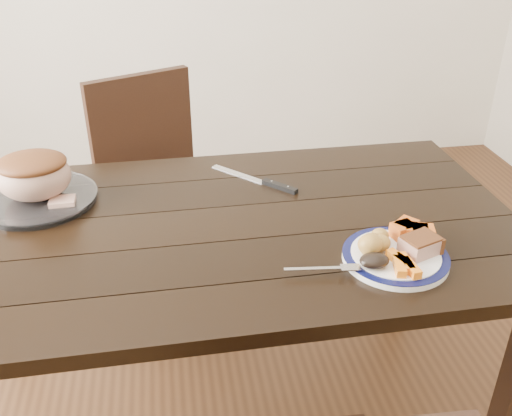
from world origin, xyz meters
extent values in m
plane|color=#472B16|center=(0.00, 0.00, 0.00)|extent=(4.00, 4.00, 0.00)
cube|color=black|center=(0.00, 0.00, 0.73)|extent=(1.61, 0.91, 0.04)
cube|color=black|center=(-0.72, 0.37, 0.35)|extent=(0.07, 0.07, 0.71)
cube|color=black|center=(0.72, 0.37, 0.35)|extent=(0.07, 0.07, 0.71)
cube|color=black|center=(-0.15, 0.65, 0.45)|extent=(0.56, 0.56, 0.04)
cube|color=black|center=(-0.24, 0.83, 0.70)|extent=(0.40, 0.21, 0.46)
cube|color=black|center=(-0.06, 0.89, 0.21)|extent=(0.04, 0.04, 0.43)
cube|color=black|center=(0.09, 0.56, 0.21)|extent=(0.04, 0.04, 0.43)
cube|color=black|center=(-0.39, 0.74, 0.21)|extent=(0.04, 0.04, 0.43)
cube|color=black|center=(-0.24, 0.41, 0.21)|extent=(0.04, 0.04, 0.43)
cylinder|color=white|center=(0.39, -0.24, 0.76)|extent=(0.26, 0.26, 0.02)
torus|color=#0A0E36|center=(0.39, -0.24, 0.77)|extent=(0.26, 0.26, 0.02)
cylinder|color=white|center=(-0.52, 0.20, 0.76)|extent=(0.32, 0.32, 0.02)
cube|color=tan|center=(0.44, -0.25, 0.79)|extent=(0.10, 0.09, 0.04)
ellipsoid|color=gold|center=(0.36, -0.19, 0.79)|extent=(0.05, 0.04, 0.04)
ellipsoid|color=gold|center=(0.32, -0.23, 0.80)|extent=(0.06, 0.05, 0.05)
ellipsoid|color=gold|center=(0.33, -0.21, 0.79)|extent=(0.05, 0.04, 0.04)
ellipsoid|color=gold|center=(0.35, -0.22, 0.79)|extent=(0.05, 0.04, 0.04)
ellipsoid|color=gold|center=(0.32, -0.24, 0.79)|extent=(0.05, 0.04, 0.04)
cube|color=orange|center=(0.37, -0.31, 0.78)|extent=(0.04, 0.07, 0.02)
cube|color=orange|center=(0.38, -0.28, 0.78)|extent=(0.04, 0.07, 0.02)
cube|color=orange|center=(0.39, -0.32, 0.78)|extent=(0.03, 0.07, 0.02)
cube|color=orange|center=(0.39, -0.30, 0.78)|extent=(0.02, 0.07, 0.02)
cube|color=orange|center=(0.47, -0.20, 0.79)|extent=(0.07, 0.06, 0.04)
cube|color=orange|center=(0.43, -0.18, 0.79)|extent=(0.06, 0.06, 0.04)
cube|color=orange|center=(0.44, -0.16, 0.79)|extent=(0.07, 0.07, 0.04)
cube|color=orange|center=(0.46, -0.19, 0.79)|extent=(0.07, 0.06, 0.04)
ellipsoid|color=black|center=(0.32, -0.29, 0.79)|extent=(0.07, 0.05, 0.03)
cube|color=silver|center=(0.17, -0.27, 0.77)|extent=(0.14, 0.03, 0.00)
cube|color=silver|center=(0.26, -0.28, 0.77)|extent=(0.05, 0.03, 0.00)
ellipsoid|color=tan|center=(-0.52, 0.20, 0.83)|extent=(0.21, 0.18, 0.13)
cube|color=tan|center=(-0.44, 0.15, 0.78)|extent=(0.07, 0.06, 0.02)
cube|color=silver|center=(0.07, 0.29, 0.75)|extent=(0.15, 0.16, 0.00)
cube|color=black|center=(0.18, 0.17, 0.76)|extent=(0.10, 0.10, 0.01)
camera|label=1|loc=(-0.13, -1.32, 1.54)|focal=40.00mm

